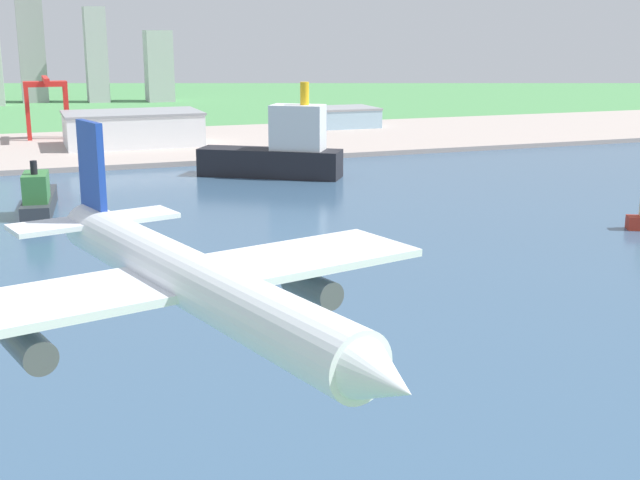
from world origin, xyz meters
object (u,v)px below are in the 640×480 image
cargo_ship (279,151)px  container_barge (38,198)px  airplane_landing (188,280)px  port_crane_red (46,94)px  warehouse_annex (345,117)px  warehouse_main (133,128)px

cargo_ship → container_barge: bearing=-156.1°
container_barge → airplane_landing: bearing=-89.2°
cargo_ship → port_crane_red: bearing=120.3°
cargo_ship → warehouse_annex: size_ratio=1.60×
cargo_ship → port_crane_red: size_ratio=1.51×
airplane_landing → warehouse_main: airplane_landing is taller
cargo_ship → warehouse_annex: bearing=59.5°
port_crane_red → warehouse_annex: bearing=1.2°
container_barge → port_crane_red: bearing=86.5°
warehouse_main → container_barge: bearing=-109.0°
port_crane_red → airplane_landing: bearing=-91.1°
airplane_landing → container_barge: bearing=90.8°
airplane_landing → cargo_ship: (93.95, 287.85, -34.27)m
container_barge → cargo_ship: cargo_ship is taller
container_barge → warehouse_main: (51.46, 149.75, 5.69)m
cargo_ship → warehouse_main: 116.09m
airplane_landing → warehouse_main: bearing=83.1°
airplane_landing → warehouse_annex: airplane_landing is taller
airplane_landing → container_barge: 247.97m
container_barge → warehouse_main: bearing=71.0°
port_crane_red → warehouse_main: 58.53m
port_crane_red → warehouse_annex: port_crane_red is taller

